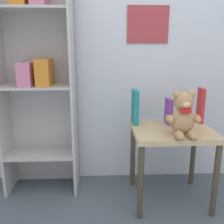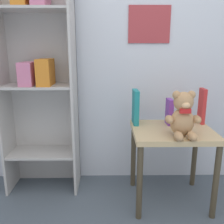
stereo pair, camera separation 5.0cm
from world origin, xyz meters
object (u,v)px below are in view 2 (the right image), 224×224
object	(u,v)px
bookshelf_side	(39,72)
teddy_bear	(183,116)
book_standing_teal	(136,107)
book_standing_red	(202,106)
display_table	(172,141)
book_standing_purple	(169,112)

from	to	relation	value
bookshelf_side	teddy_bear	size ratio (longest dim) A/B	5.67
book_standing_teal	book_standing_red	xyz separation A→B (m)	(0.51, 0.01, 0.00)
display_table	bookshelf_side	bearing A→B (deg)	166.28
teddy_bear	book_standing_teal	xyz separation A→B (m)	(-0.28, 0.28, -0.01)
bookshelf_side	book_standing_red	xyz separation A→B (m)	(1.24, -0.09, -0.25)
teddy_bear	book_standing_purple	world-z (taller)	teddy_bear
bookshelf_side	display_table	xyz separation A→B (m)	(0.99, -0.24, -0.47)
bookshelf_side	display_table	bearing A→B (deg)	-13.72
book_standing_purple	teddy_bear	bearing A→B (deg)	-85.93
bookshelf_side	teddy_bear	world-z (taller)	bookshelf_side
teddy_bear	bookshelf_side	bearing A→B (deg)	159.37
display_table	book_standing_teal	xyz separation A→B (m)	(-0.25, 0.14, 0.22)
bookshelf_side	book_standing_purple	world-z (taller)	bookshelf_side
bookshelf_side	book_standing_red	world-z (taller)	bookshelf_side
display_table	book_standing_red	distance (m)	0.37
display_table	book_standing_teal	world-z (taller)	book_standing_teal
bookshelf_side	display_table	size ratio (longest dim) A/B	2.99
book_standing_teal	book_standing_purple	xyz separation A→B (m)	(0.25, -0.02, -0.03)
display_table	book_standing_red	xyz separation A→B (m)	(0.25, 0.15, 0.22)
book_standing_teal	display_table	bearing A→B (deg)	-31.07
display_table	book_standing_purple	size ratio (longest dim) A/B	2.93
book_standing_teal	book_standing_purple	distance (m)	0.26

